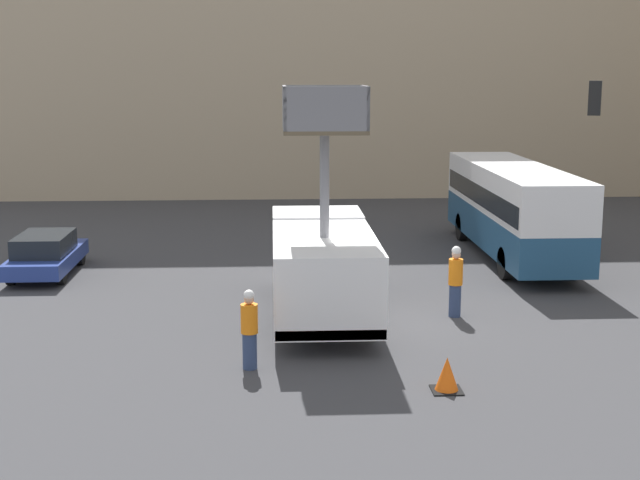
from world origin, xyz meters
name	(u,v)px	position (x,y,z in m)	size (l,w,h in m)	color
ground_plane	(376,323)	(0.00, 0.00, 0.00)	(120.00, 120.00, 0.00)	#38383A
building_backdrop_far	(320,10)	(0.00, 27.56, 9.70)	(44.00, 10.00, 19.40)	tan
utility_truck	(322,262)	(-1.38, 0.73, 1.51)	(2.60, 7.42, 6.16)	white
city_bus	(513,204)	(5.70, 8.00, 1.89)	(2.43, 10.64, 3.23)	navy
road_worker_near_truck	(249,330)	(-3.22, -3.41, 0.90)	(0.38, 0.38, 1.81)	navy
road_worker_directing	(455,281)	(2.18, 0.54, 0.98)	(0.38, 0.38, 1.93)	navy
traffic_cone_near_truck	(447,375)	(0.88, -5.02, 0.34)	(0.63, 0.63, 0.72)	black
parked_car_curbside	(46,254)	(-10.00, 6.10, 0.70)	(1.78, 4.46, 1.37)	navy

